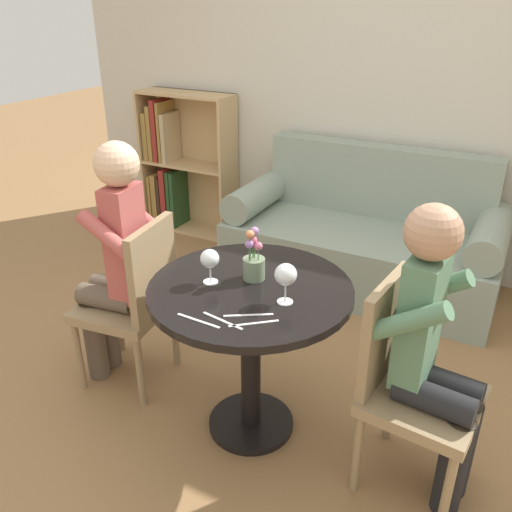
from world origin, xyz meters
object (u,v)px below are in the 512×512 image
chair_left (135,298)px  chair_right (407,380)px  person_right (435,355)px  bookshelf_left (179,166)px  wine_glass_right (286,276)px  person_left (115,262)px  wine_glass_left (210,260)px  flower_vase (254,262)px  couch (363,241)px

chair_left → chair_right: size_ratio=1.00×
chair_left → person_right: bearing=82.1°
chair_left → person_right: size_ratio=0.73×
bookshelf_left → chair_left: bearing=-60.7°
wine_glass_right → chair_left: bearing=174.1°
chair_right → person_right: size_ratio=0.73×
person_left → chair_left: bearing=95.0°
chair_left → person_left: person_left is taller
chair_right → person_left: person_left is taller
person_left → person_right: 1.52m
wine_glass_left → flower_vase: (0.15, 0.11, -0.03)m
couch → chair_right: size_ratio=2.01×
person_left → chair_right: bearing=83.4°
person_right → wine_glass_right: (-0.58, -0.07, 0.22)m
wine_glass_right → person_right: bearing=7.0°
person_left → wine_glass_left: size_ratio=8.45×
chair_right → wine_glass_left: 0.92m
couch → person_left: person_left is taller
wine_glass_right → person_left: bearing=175.7°
wine_glass_right → chair_right: bearing=10.0°
chair_right → wine_glass_left: bearing=101.7°
person_left → bookshelf_left: bearing=-160.2°
bookshelf_left → person_right: bearing=-37.0°
chair_right → person_right: person_right is taller
chair_left → person_left: size_ratio=0.70×
wine_glass_right → flower_vase: 0.24m
chair_left → couch: bearing=149.7°
chair_right → flower_vase: bearing=93.5°
chair_right → person_left: 1.45m
chair_right → bookshelf_left: bearing=58.1°
flower_vase → chair_left: bearing=-177.6°
couch → chair_left: (-0.68, -1.59, 0.18)m
person_right → chair_left: bearing=95.2°
wine_glass_left → couch: bearing=84.3°
bookshelf_left → wine_glass_right: 2.73m
person_left → wine_glass_right: (0.94, -0.07, 0.19)m
chair_left → wine_glass_left: bearing=73.1°
person_right → bookshelf_left: bearing=58.9°
chair_right → person_left: size_ratio=0.70×
couch → person_left: (-0.76, -1.60, 0.37)m
person_left → person_right: bearing=82.8°
chair_left → person_left: bearing=-85.0°
chair_right → person_right: (0.09, -0.02, 0.16)m
chair_right → flower_vase: (-0.70, 0.03, 0.34)m
bookshelf_left → couch: bearing=-8.8°
couch → person_right: size_ratio=1.48×
bookshelf_left → chair_left: (1.04, -1.85, -0.05)m
person_left → person_right: person_left is taller
bookshelf_left → wine_glass_left: bookshelf_left is taller
bookshelf_left → flower_vase: bookshelf_left is taller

